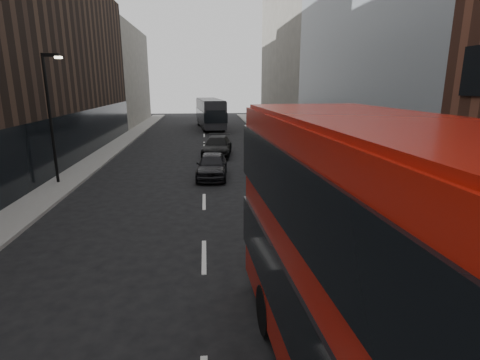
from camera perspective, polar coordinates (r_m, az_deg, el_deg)
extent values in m
cube|color=slate|center=(29.97, 9.03, 3.70)|extent=(3.00, 80.00, 0.15)
cube|color=slate|center=(30.17, -20.89, 3.00)|extent=(2.00, 80.00, 0.15)
cube|color=#AAAFB5|center=(27.37, 21.02, 22.87)|extent=(5.00, 22.00, 20.00)
cube|color=silver|center=(26.38, 14.81, 5.96)|extent=(0.35, 21.00, 3.80)
cube|color=#646058|center=(48.97, 8.56, 18.35)|extent=(5.00, 24.00, 18.00)
cube|color=black|center=(35.51, -25.41, 15.43)|extent=(5.00, 24.00, 14.00)
cube|color=#646058|center=(56.73, -17.75, 14.77)|extent=(5.00, 20.00, 13.00)
cylinder|color=black|center=(23.20, -26.91, 8.13)|extent=(0.16, 0.16, 7.00)
cube|color=black|center=(23.01, -26.95, 16.62)|extent=(0.90, 0.15, 0.18)
cube|color=#FFF2CC|center=(22.87, -25.94, 16.45)|extent=(0.35, 0.22, 0.12)
cube|color=#9A1309|center=(5.36, 29.62, -20.07)|extent=(3.52, 12.67, 4.56)
cube|color=black|center=(4.82, 31.40, -8.11)|extent=(3.65, 12.72, 1.25)
cube|color=black|center=(10.69, 8.45, -4.44)|extent=(2.42, 0.21, 1.59)
cylinder|color=black|center=(9.10, 4.27, -19.14)|extent=(0.40, 1.16, 1.14)
cylinder|color=black|center=(9.91, 19.48, -16.96)|extent=(0.40, 1.16, 1.14)
cube|color=black|center=(48.32, -4.58, 10.20)|extent=(3.67, 11.49, 3.18)
cube|color=black|center=(48.33, -4.57, 9.96)|extent=(3.80, 11.55, 1.13)
cube|color=black|center=(42.71, -3.69, 9.58)|extent=(2.18, 0.30, 1.44)
cube|color=black|center=(53.95, -5.28, 10.58)|extent=(2.18, 0.30, 1.44)
cube|color=black|center=(48.22, -4.62, 12.12)|extent=(3.52, 11.03, 0.12)
cylinder|color=black|center=(51.92, -6.26, 8.81)|extent=(0.41, 1.05, 1.03)
cylinder|color=black|center=(52.15, -3.75, 8.89)|extent=(0.41, 1.05, 1.03)
cylinder|color=black|center=(44.76, -5.46, 7.93)|extent=(0.41, 1.05, 1.03)
cylinder|color=black|center=(45.04, -2.56, 8.02)|extent=(0.41, 1.05, 1.03)
imported|color=black|center=(22.94, -4.29, 2.28)|extent=(2.11, 4.57, 1.52)
imported|color=#93979B|center=(23.29, 3.73, 2.40)|extent=(1.93, 4.55, 1.46)
imported|color=black|center=(29.84, -3.49, 5.16)|extent=(2.77, 5.52, 1.54)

